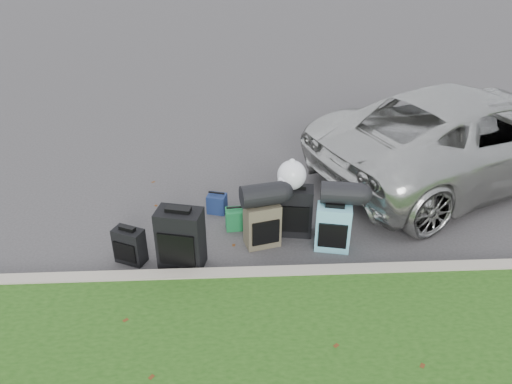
{
  "coord_description": "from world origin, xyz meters",
  "views": [
    {
      "loc": [
        -0.38,
        -5.7,
        3.93
      ],
      "look_at": [
        -0.1,
        0.2,
        0.55
      ],
      "focal_mm": 35.0,
      "sensor_mm": 36.0,
      "label": 1
    }
  ],
  "objects_px": {
    "tote_navy": "(217,204)",
    "suitcase_teal": "(333,228)",
    "suv": "(469,134)",
    "suitcase_large_black_left": "(181,239)",
    "suitcase_olive": "(262,225)",
    "suitcase_large_black_right": "(295,211)",
    "suitcase_small_black": "(130,246)",
    "tote_green": "(235,219)"
  },
  "relations": [
    {
      "from": "suitcase_large_black_left",
      "to": "suitcase_teal",
      "type": "distance_m",
      "value": 1.96
    },
    {
      "from": "suitcase_small_black",
      "to": "suitcase_large_black_left",
      "type": "height_order",
      "value": "suitcase_large_black_left"
    },
    {
      "from": "suitcase_large_black_left",
      "to": "suitcase_olive",
      "type": "distance_m",
      "value": 1.1
    },
    {
      "from": "suitcase_large_black_left",
      "to": "tote_navy",
      "type": "relative_size",
      "value": 2.78
    },
    {
      "from": "suv",
      "to": "suitcase_large_black_right",
      "type": "bearing_deg",
      "value": 93.93
    },
    {
      "from": "suitcase_large_black_right",
      "to": "tote_navy",
      "type": "bearing_deg",
      "value": 159.02
    },
    {
      "from": "suitcase_small_black",
      "to": "suitcase_large_black_right",
      "type": "height_order",
      "value": "suitcase_large_black_right"
    },
    {
      "from": "suitcase_large_black_left",
      "to": "suitcase_olive",
      "type": "relative_size",
      "value": 1.29
    },
    {
      "from": "suv",
      "to": "tote_navy",
      "type": "distance_m",
      "value": 4.24
    },
    {
      "from": "suitcase_small_black",
      "to": "suitcase_large_black_right",
      "type": "bearing_deg",
      "value": 38.75
    },
    {
      "from": "suitcase_olive",
      "to": "tote_navy",
      "type": "distance_m",
      "value": 1.05
    },
    {
      "from": "suitcase_large_black_right",
      "to": "tote_green",
      "type": "relative_size",
      "value": 2.38
    },
    {
      "from": "tote_navy",
      "to": "suitcase_teal",
      "type": "bearing_deg",
      "value": -16.69
    },
    {
      "from": "suitcase_teal",
      "to": "suitcase_large_black_right",
      "type": "distance_m",
      "value": 0.59
    },
    {
      "from": "tote_navy",
      "to": "suitcase_large_black_left",
      "type": "bearing_deg",
      "value": -92.51
    },
    {
      "from": "suitcase_large_black_right",
      "to": "tote_green",
      "type": "bearing_deg",
      "value": 177.1
    },
    {
      "from": "suitcase_teal",
      "to": "tote_navy",
      "type": "height_order",
      "value": "suitcase_teal"
    },
    {
      "from": "suitcase_small_black",
      "to": "tote_green",
      "type": "xyz_separation_m",
      "value": [
        1.33,
        0.69,
        -0.09
      ]
    },
    {
      "from": "suitcase_small_black",
      "to": "tote_green",
      "type": "bearing_deg",
      "value": 52.21
    },
    {
      "from": "tote_green",
      "to": "suitcase_teal",
      "type": "bearing_deg",
      "value": -27.67
    },
    {
      "from": "tote_navy",
      "to": "suitcase_olive",
      "type": "bearing_deg",
      "value": -38.01
    },
    {
      "from": "suitcase_large_black_right",
      "to": "tote_green",
      "type": "height_order",
      "value": "suitcase_large_black_right"
    },
    {
      "from": "suitcase_large_black_left",
      "to": "suitcase_large_black_right",
      "type": "height_order",
      "value": "suitcase_large_black_left"
    },
    {
      "from": "suitcase_olive",
      "to": "suitcase_large_black_left",
      "type": "bearing_deg",
      "value": -173.5
    },
    {
      "from": "suitcase_large_black_left",
      "to": "tote_green",
      "type": "bearing_deg",
      "value": 63.3
    },
    {
      "from": "suitcase_large_black_left",
      "to": "suitcase_large_black_right",
      "type": "distance_m",
      "value": 1.62
    },
    {
      "from": "suitcase_teal",
      "to": "tote_green",
      "type": "height_order",
      "value": "suitcase_teal"
    },
    {
      "from": "suitcase_large_black_left",
      "to": "suitcase_small_black",
      "type": "bearing_deg",
      "value": -176.16
    },
    {
      "from": "tote_green",
      "to": "tote_navy",
      "type": "bearing_deg",
      "value": 115.99
    },
    {
      "from": "suitcase_large_black_left",
      "to": "suitcase_olive",
      "type": "height_order",
      "value": "suitcase_large_black_left"
    },
    {
      "from": "suitcase_small_black",
      "to": "suitcase_olive",
      "type": "height_order",
      "value": "suitcase_olive"
    },
    {
      "from": "suitcase_small_black",
      "to": "suitcase_large_black_right",
      "type": "xyz_separation_m",
      "value": [
        2.14,
        0.53,
        0.12
      ]
    },
    {
      "from": "suv",
      "to": "suitcase_large_black_right",
      "type": "relative_size",
      "value": 7.52
    },
    {
      "from": "suitcase_olive",
      "to": "tote_navy",
      "type": "bearing_deg",
      "value": 111.39
    },
    {
      "from": "suitcase_olive",
      "to": "tote_green",
      "type": "distance_m",
      "value": 0.56
    },
    {
      "from": "suv",
      "to": "tote_navy",
      "type": "height_order",
      "value": "suv"
    },
    {
      "from": "suv",
      "to": "suitcase_large_black_left",
      "type": "relative_size",
      "value": 6.71
    },
    {
      "from": "suv",
      "to": "suitcase_olive",
      "type": "height_order",
      "value": "suv"
    },
    {
      "from": "tote_navy",
      "to": "tote_green",
      "type": "bearing_deg",
      "value": -43.4
    },
    {
      "from": "suitcase_large_black_left",
      "to": "suitcase_teal",
      "type": "relative_size",
      "value": 1.25
    },
    {
      "from": "tote_navy",
      "to": "suv",
      "type": "bearing_deg",
      "value": 29.34
    },
    {
      "from": "suitcase_small_black",
      "to": "suitcase_large_black_right",
      "type": "relative_size",
      "value": 0.67
    }
  ]
}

